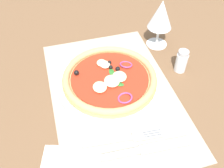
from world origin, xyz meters
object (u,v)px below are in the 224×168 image
(pizza, at_px, (111,78))
(knife, at_px, (148,149))
(plate, at_px, (111,83))
(wine_glass, at_px, (161,15))
(pepper_shaker, at_px, (182,61))
(fork, at_px, (128,138))

(pizza, bearing_deg, knife, 6.77)
(knife, bearing_deg, plate, 100.02)
(pizza, height_order, wine_glass, wine_glass)
(pizza, distance_m, pepper_shaker, 0.20)
(pizza, relative_size, wine_glass, 1.66)
(knife, height_order, wine_glass, wine_glass)
(plate, bearing_deg, pepper_shaker, 91.59)
(knife, bearing_deg, pizza, 100.04)
(fork, bearing_deg, pizza, 92.06)
(plate, height_order, knife, plate)
(pizza, bearing_deg, wine_glass, 125.48)
(pizza, xyz_separation_m, pepper_shaker, (-0.01, 0.20, 0.00))
(pizza, distance_m, fork, 0.17)
(pizza, distance_m, knife, 0.21)
(fork, relative_size, pepper_shaker, 2.70)
(pizza, relative_size, pepper_shaker, 3.69)
(knife, xyz_separation_m, wine_glass, (-0.34, 0.16, 0.10))
(wine_glass, bearing_deg, knife, -25.62)
(plate, bearing_deg, fork, -2.86)
(plate, height_order, fork, plate)
(knife, bearing_deg, pepper_shaker, 53.07)
(fork, xyz_separation_m, wine_glass, (-0.30, 0.20, 0.10))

